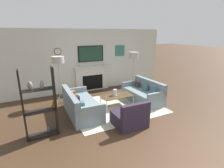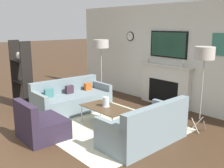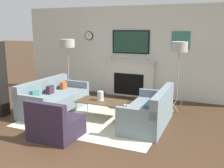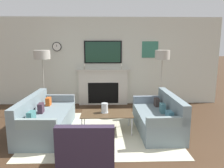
% 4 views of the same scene
% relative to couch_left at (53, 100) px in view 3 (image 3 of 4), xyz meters
% --- Properties ---
extents(fireplace_wall, '(7.31, 0.28, 2.70)m').
position_rel_couch_left_xyz_m(fireplace_wall, '(1.24, 2.28, 0.94)').
color(fireplace_wall, silver).
rests_on(fireplace_wall, ground_plane).
extents(area_rug, '(3.08, 2.57, 0.01)m').
position_rel_couch_left_xyz_m(area_rug, '(1.24, -0.00, -0.28)').
color(area_rug, beige).
rests_on(area_rug, ground_plane).
extents(couch_left, '(0.93, 1.92, 0.79)m').
position_rel_couch_left_xyz_m(couch_left, '(0.00, 0.00, 0.00)').
color(couch_left, slate).
rests_on(couch_left, ground_plane).
extents(couch_right, '(0.85, 1.71, 0.81)m').
position_rel_couch_left_xyz_m(couch_right, '(2.48, 0.00, 0.00)').
color(couch_right, slate).
rests_on(couch_right, ground_plane).
extents(armchair, '(0.87, 0.81, 0.77)m').
position_rel_couch_left_xyz_m(armchair, '(1.01, -1.35, -0.03)').
color(armchair, '#292031').
rests_on(armchair, ground_plane).
extents(coffee_table, '(1.12, 0.62, 0.42)m').
position_rel_couch_left_xyz_m(coffee_table, '(1.33, 0.02, 0.11)').
color(coffee_table, '#4C3823').
rests_on(coffee_table, ground_plane).
extents(hurricane_candle, '(0.16, 0.16, 0.21)m').
position_rel_couch_left_xyz_m(hurricane_candle, '(1.28, 0.06, 0.22)').
color(hurricane_candle, silver).
rests_on(hurricane_candle, coffee_table).
extents(floor_lamp_left, '(0.43, 0.43, 1.75)m').
position_rel_couch_left_xyz_m(floor_lamp_left, '(-0.36, 1.27, 1.31)').
color(floor_lamp_left, '#9E998E').
rests_on(floor_lamp_left, ground_plane).
extents(floor_lamp_right, '(0.39, 0.39, 1.74)m').
position_rel_couch_left_xyz_m(floor_lamp_right, '(2.83, 1.27, 1.30)').
color(floor_lamp_right, '#9E998E').
rests_on(floor_lamp_right, ground_plane).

